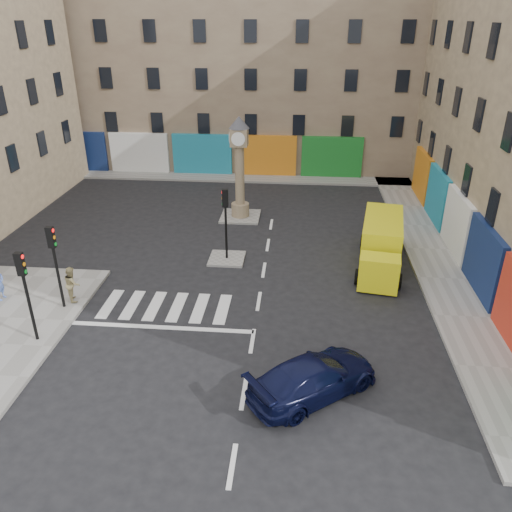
# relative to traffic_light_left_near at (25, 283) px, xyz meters

# --- Properties ---
(ground) EXTENTS (120.00, 120.00, 0.00)m
(ground) POSITION_rel_traffic_light_left_near_xyz_m (8.30, -0.20, -2.62)
(ground) COLOR black
(ground) RESTS_ON ground
(sidewalk_right) EXTENTS (2.60, 30.00, 0.15)m
(sidewalk_right) POSITION_rel_traffic_light_left_near_xyz_m (17.00, 9.80, -2.55)
(sidewalk_right) COLOR gray
(sidewalk_right) RESTS_ON ground
(sidewalk_far) EXTENTS (32.00, 2.40, 0.15)m
(sidewalk_far) POSITION_rel_traffic_light_left_near_xyz_m (4.30, 22.00, -2.55)
(sidewalk_far) COLOR gray
(sidewalk_far) RESTS_ON ground
(island_near) EXTENTS (1.80, 1.80, 0.12)m
(island_near) POSITION_rel_traffic_light_left_near_xyz_m (6.30, 7.80, -2.56)
(island_near) COLOR gray
(island_near) RESTS_ON ground
(island_far) EXTENTS (2.40, 2.40, 0.12)m
(island_far) POSITION_rel_traffic_light_left_near_xyz_m (6.30, 13.80, -2.56)
(island_far) COLOR gray
(island_far) RESTS_ON ground
(building_far) EXTENTS (32.00, 10.00, 17.00)m
(building_far) POSITION_rel_traffic_light_left_near_xyz_m (4.30, 27.80, 5.88)
(building_far) COLOR #89765B
(building_far) RESTS_ON ground
(traffic_light_left_near) EXTENTS (0.28, 0.22, 3.70)m
(traffic_light_left_near) POSITION_rel_traffic_light_left_near_xyz_m (0.00, 0.00, 0.00)
(traffic_light_left_near) COLOR black
(traffic_light_left_near) RESTS_ON sidewalk_left
(traffic_light_left_far) EXTENTS (0.28, 0.22, 3.70)m
(traffic_light_left_far) POSITION_rel_traffic_light_left_near_xyz_m (0.00, 2.40, 0.00)
(traffic_light_left_far) COLOR black
(traffic_light_left_far) RESTS_ON sidewalk_left
(traffic_light_island) EXTENTS (0.28, 0.22, 3.70)m
(traffic_light_island) POSITION_rel_traffic_light_left_near_xyz_m (6.30, 7.80, -0.03)
(traffic_light_island) COLOR black
(traffic_light_island) RESTS_ON island_near
(clock_pillar) EXTENTS (1.20, 1.20, 6.10)m
(clock_pillar) POSITION_rel_traffic_light_left_near_xyz_m (6.30, 13.80, 0.93)
(clock_pillar) COLOR tan
(clock_pillar) RESTS_ON island_far
(navy_sedan) EXTENTS (4.85, 4.39, 1.36)m
(navy_sedan) POSITION_rel_traffic_light_left_near_xyz_m (10.60, -1.98, -1.94)
(navy_sedan) COLOR black
(navy_sedan) RESTS_ON ground
(yellow_van) EXTENTS (2.88, 6.42, 2.25)m
(yellow_van) POSITION_rel_traffic_light_left_near_xyz_m (14.10, 8.01, -1.50)
(yellow_van) COLOR yellow
(yellow_van) RESTS_ON ground
(pedestrian_tan) EXTENTS (0.89, 0.96, 1.58)m
(pedestrian_tan) POSITION_rel_traffic_light_left_near_xyz_m (0.22, 3.00, -1.68)
(pedestrian_tan) COLOR tan
(pedestrian_tan) RESTS_ON sidewalk_left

